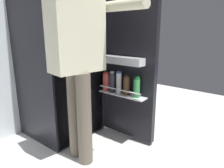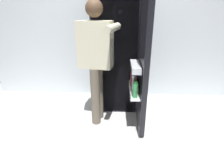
{
  "view_description": "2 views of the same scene",
  "coord_description": "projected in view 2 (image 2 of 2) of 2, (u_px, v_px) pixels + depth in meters",
  "views": [
    {
      "loc": [
        -1.34,
        -1.23,
        1.12
      ],
      "look_at": [
        0.07,
        -0.08,
        0.64
      ],
      "focal_mm": 33.93,
      "sensor_mm": 36.0,
      "label": 1
    },
    {
      "loc": [
        0.07,
        -2.12,
        1.44
      ],
      "look_at": [
        -0.02,
        -0.07,
        0.6
      ],
      "focal_mm": 28.34,
      "sensor_mm": 36.0,
      "label": 2
    }
  ],
  "objects": [
    {
      "name": "kitchen_wall",
      "position": [
        116.0,
        21.0,
        2.9
      ],
      "size": [
        4.4,
        0.1,
        2.59
      ],
      "primitive_type": "cube",
      "color": "silver",
      "rests_on": "ground_plane"
    },
    {
      "name": "person",
      "position": [
        96.0,
        55.0,
        2.19
      ],
      "size": [
        0.53,
        0.76,
        1.58
      ],
      "color": "#665B4C",
      "rests_on": "ground_plane"
    },
    {
      "name": "ground_plane",
      "position": [
        114.0,
        121.0,
        2.51
      ],
      "size": [
        5.03,
        5.03,
        0.0
      ],
      "primitive_type": "plane",
      "color": "silver"
    },
    {
      "name": "refrigerator",
      "position": [
        117.0,
        52.0,
        2.65
      ],
      "size": [
        0.7,
        1.27,
        1.76
      ],
      "color": "black",
      "rests_on": "ground_plane"
    }
  ]
}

